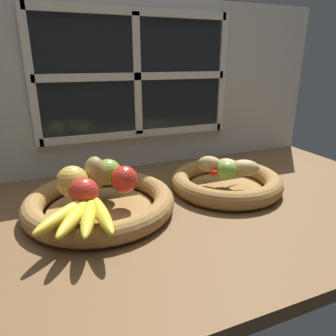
{
  "coord_description": "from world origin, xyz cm",
  "views": [
    {
      "loc": [
        -30.73,
        -73.44,
        36.38
      ],
      "look_at": [
        -1.27,
        -1.88,
        9.14
      ],
      "focal_mm": 33.26,
      "sensor_mm": 36.0,
      "label": 1
    }
  ],
  "objects_px": {
    "pear_brown": "(95,173)",
    "lime_near": "(227,170)",
    "fruit_bowl_right": "(226,182)",
    "apple_red_front": "(84,192)",
    "banana_bunch_front": "(84,213)",
    "potato_large": "(227,166)",
    "potato_oblong": "(210,164)",
    "apple_red_right": "(124,179)",
    "chili_pepper": "(227,169)",
    "apple_golden_left": "(72,181)",
    "potato_small": "(245,168)",
    "apple_green_back": "(108,172)",
    "fruit_bowl_left": "(100,203)"
  },
  "relations": [
    {
      "from": "pear_brown",
      "to": "lime_near",
      "type": "xyz_separation_m",
      "value": [
        0.34,
        -0.07,
        -0.02
      ]
    },
    {
      "from": "banana_bunch_front",
      "to": "apple_golden_left",
      "type": "bearing_deg",
      "value": 92.54
    },
    {
      "from": "potato_small",
      "to": "potato_large",
      "type": "distance_m",
      "value": 0.05
    },
    {
      "from": "apple_golden_left",
      "to": "potato_oblong",
      "type": "xyz_separation_m",
      "value": [
        0.39,
        0.03,
        -0.01
      ]
    },
    {
      "from": "pear_brown",
      "to": "chili_pepper",
      "type": "relative_size",
      "value": 0.66
    },
    {
      "from": "apple_red_right",
      "to": "potato_large",
      "type": "bearing_deg",
      "value": 3.48
    },
    {
      "from": "potato_large",
      "to": "apple_golden_left",
      "type": "bearing_deg",
      "value": 179.51
    },
    {
      "from": "apple_red_front",
      "to": "pear_brown",
      "type": "height_order",
      "value": "pear_brown"
    },
    {
      "from": "fruit_bowl_right",
      "to": "lime_near",
      "type": "distance_m",
      "value": 0.07
    },
    {
      "from": "apple_golden_left",
      "to": "pear_brown",
      "type": "bearing_deg",
      "value": 25.46
    },
    {
      "from": "apple_green_back",
      "to": "potato_oblong",
      "type": "bearing_deg",
      "value": -2.58
    },
    {
      "from": "potato_large",
      "to": "lime_near",
      "type": "relative_size",
      "value": 1.27
    },
    {
      "from": "apple_red_front",
      "to": "banana_bunch_front",
      "type": "xyz_separation_m",
      "value": [
        -0.01,
        -0.07,
        -0.02
      ]
    },
    {
      "from": "apple_green_back",
      "to": "potato_large",
      "type": "xyz_separation_m",
      "value": [
        0.33,
        -0.04,
        -0.01
      ]
    },
    {
      "from": "apple_golden_left",
      "to": "chili_pepper",
      "type": "height_order",
      "value": "apple_golden_left"
    },
    {
      "from": "fruit_bowl_left",
      "to": "potato_small",
      "type": "xyz_separation_m",
      "value": [
        0.4,
        -0.04,
        0.05
      ]
    },
    {
      "from": "apple_golden_left",
      "to": "potato_large",
      "type": "height_order",
      "value": "apple_golden_left"
    },
    {
      "from": "banana_bunch_front",
      "to": "potato_small",
      "type": "height_order",
      "value": "potato_small"
    },
    {
      "from": "lime_near",
      "to": "apple_golden_left",
      "type": "bearing_deg",
      "value": 173.4
    },
    {
      "from": "apple_golden_left",
      "to": "potato_oblong",
      "type": "distance_m",
      "value": 0.39
    },
    {
      "from": "banana_bunch_front",
      "to": "apple_red_front",
      "type": "bearing_deg",
      "value": 80.27
    },
    {
      "from": "fruit_bowl_right",
      "to": "apple_red_right",
      "type": "distance_m",
      "value": 0.31
    },
    {
      "from": "potato_large",
      "to": "chili_pepper",
      "type": "bearing_deg",
      "value": 49.72
    },
    {
      "from": "potato_small",
      "to": "potato_oblong",
      "type": "xyz_separation_m",
      "value": [
        -0.07,
        0.07,
        0.0
      ]
    },
    {
      "from": "fruit_bowl_right",
      "to": "potato_oblong",
      "type": "xyz_separation_m",
      "value": [
        -0.04,
        0.03,
        0.05
      ]
    },
    {
      "from": "apple_red_front",
      "to": "apple_green_back",
      "type": "relative_size",
      "value": 0.95
    },
    {
      "from": "pear_brown",
      "to": "potato_oblong",
      "type": "xyz_separation_m",
      "value": [
        0.33,
        -0.0,
        -0.02
      ]
    },
    {
      "from": "fruit_bowl_left",
      "to": "potato_large",
      "type": "distance_m",
      "value": 0.37
    },
    {
      "from": "pear_brown",
      "to": "potato_large",
      "type": "xyz_separation_m",
      "value": [
        0.37,
        -0.03,
        -0.02
      ]
    },
    {
      "from": "apple_golden_left",
      "to": "potato_oblong",
      "type": "relative_size",
      "value": 1.07
    },
    {
      "from": "pear_brown",
      "to": "potato_oblong",
      "type": "bearing_deg",
      "value": -0.18
    },
    {
      "from": "apple_red_front",
      "to": "chili_pepper",
      "type": "relative_size",
      "value": 0.52
    },
    {
      "from": "apple_red_right",
      "to": "apple_green_back",
      "type": "relative_size",
      "value": 0.97
    },
    {
      "from": "banana_bunch_front",
      "to": "lime_near",
      "type": "xyz_separation_m",
      "value": [
        0.39,
        0.08,
        0.01
      ]
    },
    {
      "from": "chili_pepper",
      "to": "potato_large",
      "type": "bearing_deg",
      "value": -145.39
    },
    {
      "from": "apple_red_front",
      "to": "banana_bunch_front",
      "type": "relative_size",
      "value": 0.34
    },
    {
      "from": "apple_red_right",
      "to": "apple_green_back",
      "type": "height_order",
      "value": "apple_green_back"
    },
    {
      "from": "apple_red_front",
      "to": "apple_red_right",
      "type": "bearing_deg",
      "value": 21.58
    },
    {
      "from": "chili_pepper",
      "to": "apple_green_back",
      "type": "bearing_deg",
      "value": 159.32
    },
    {
      "from": "lime_near",
      "to": "chili_pepper",
      "type": "bearing_deg",
      "value": 54.9
    },
    {
      "from": "fruit_bowl_right",
      "to": "apple_golden_left",
      "type": "bearing_deg",
      "value": 179.51
    },
    {
      "from": "fruit_bowl_right",
      "to": "pear_brown",
      "type": "distance_m",
      "value": 0.38
    },
    {
      "from": "fruit_bowl_right",
      "to": "potato_large",
      "type": "relative_size",
      "value": 4.86
    },
    {
      "from": "apple_golden_left",
      "to": "apple_red_front",
      "type": "height_order",
      "value": "apple_golden_left"
    },
    {
      "from": "potato_oblong",
      "to": "chili_pepper",
      "type": "height_order",
      "value": "potato_oblong"
    },
    {
      "from": "apple_golden_left",
      "to": "potato_large",
      "type": "distance_m",
      "value": 0.43
    },
    {
      "from": "banana_bunch_front",
      "to": "potato_large",
      "type": "bearing_deg",
      "value": 16.56
    },
    {
      "from": "apple_red_front",
      "to": "potato_small",
      "type": "height_order",
      "value": "apple_red_front"
    },
    {
      "from": "apple_golden_left",
      "to": "apple_green_back",
      "type": "height_order",
      "value": "apple_golden_left"
    },
    {
      "from": "apple_golden_left",
      "to": "potato_small",
      "type": "xyz_separation_m",
      "value": [
        0.46,
        -0.04,
        -0.01
      ]
    }
  ]
}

